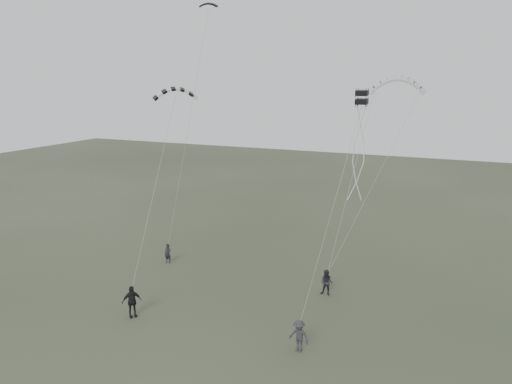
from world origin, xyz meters
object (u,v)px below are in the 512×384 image
at_px(flyer_center, 132,301).
at_px(kite_pale_large, 398,78).
at_px(flyer_left, 168,253).
at_px(kite_dark_small, 208,4).
at_px(kite_striped, 175,89).
at_px(flyer_far, 299,336).
at_px(kite_box, 362,97).
at_px(flyer_right, 327,283).

bearing_deg(flyer_center, kite_pale_large, 3.26).
bearing_deg(flyer_left, kite_pale_large, 26.30).
height_order(kite_dark_small, kite_striped, kite_dark_small).
bearing_deg(flyer_far, kite_pale_large, 93.96).
xyz_separation_m(flyer_center, kite_box, (12.37, 4.10, 12.08)).
bearing_deg(kite_box, flyer_right, 122.94).
distance_m(kite_dark_small, kite_box, 16.86).
bearing_deg(kite_pale_large, kite_dark_small, -168.76).
height_order(flyer_left, kite_striped, kite_striped).
distance_m(flyer_far, kite_striped, 17.13).
xyz_separation_m(flyer_left, kite_dark_small, (2.02, 3.61, 18.66)).
relative_size(flyer_right, kite_striped, 0.61).
xyz_separation_m(flyer_right, kite_pale_large, (2.42, 9.24, 13.16)).
bearing_deg(flyer_center, kite_box, -32.53).
bearing_deg(flyer_left, flyer_center, -72.77).
height_order(flyer_center, kite_pale_large, kite_pale_large).
height_order(kite_striped, kite_box, kite_striped).
bearing_deg(kite_pale_large, flyer_right, -113.51).
bearing_deg(kite_dark_small, flyer_right, -41.31).
bearing_deg(flyer_left, kite_striped, -45.75).
height_order(flyer_right, kite_striped, kite_striped).
height_order(flyer_center, kite_box, kite_box).
xyz_separation_m(flyer_center, kite_striped, (-0.02, 5.63, 12.38)).
distance_m(flyer_right, kite_dark_small, 21.96).
distance_m(kite_dark_small, kite_striped, 8.91).
relative_size(kite_pale_large, kite_striped, 1.48).
height_order(flyer_far, kite_pale_large, kite_pale_large).
xyz_separation_m(flyer_far, kite_dark_small, (-11.49, 11.74, 18.55)).
height_order(flyer_left, kite_box, kite_box).
relative_size(flyer_left, kite_pale_large, 0.37).
bearing_deg(kite_dark_small, kite_box, -50.21).
distance_m(flyer_far, kite_box, 12.89).
bearing_deg(kite_dark_small, flyer_center, -104.48).
xyz_separation_m(flyer_far, kite_striped, (-10.46, 5.28, 12.49)).
bearing_deg(flyer_center, flyer_far, -48.96).
height_order(flyer_right, kite_box, kite_box).
xyz_separation_m(flyer_right, kite_box, (2.53, -3.62, 12.19)).
distance_m(flyer_center, kite_striped, 13.61).
bearing_deg(flyer_left, flyer_right, -6.02).
bearing_deg(flyer_center, kite_striped, 39.37).
height_order(flyer_center, kite_dark_small, kite_dark_small).
bearing_deg(kite_striped, kite_box, -45.02).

